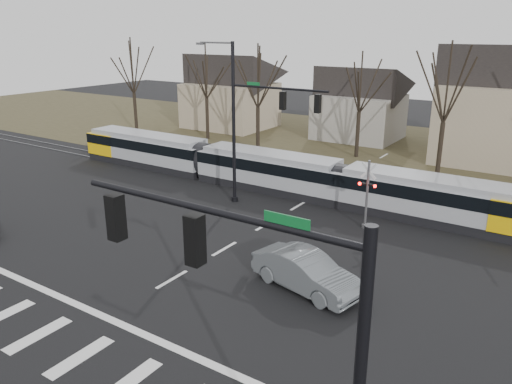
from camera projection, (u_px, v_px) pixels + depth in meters
The scene contains 15 objects.
ground at pixel (140, 298), 21.17m from camera, with size 140.00×140.00×0.00m, color black.
grass_verge at pixel (391, 152), 46.58m from camera, with size 140.00×28.00×0.01m, color #38331E.
crosswalk at pixel (58, 346), 17.99m from camera, with size 27.00×2.60×0.01m.
stop_line at pixel (106, 318), 19.74m from camera, with size 28.00×0.35×0.01m, color silver.
lane_dashes at pixel (313, 197), 33.87m from camera, with size 0.18×30.00×0.01m.
rail_pair at pixel (311, 198), 33.71m from camera, with size 90.00×1.52×0.06m.
tram at pixel (268, 169), 35.31m from camera, with size 35.46×2.63×2.69m.
sedan at pixel (306, 272), 21.68m from camera, with size 5.39×2.88×1.69m, color slate.
signal_pole_near_right at pixel (267, 343), 9.52m from camera, with size 6.72×0.44×8.00m.
signal_pole_far at pixel (255, 118), 30.59m from camera, with size 9.28×0.44×10.20m.
rail_crossing_signal at pixel (367, 197), 28.13m from camera, with size 1.08×0.36×4.00m.
tree_row at pixel (396, 108), 39.22m from camera, with size 59.20×7.20×10.00m.
house_a at pixel (230, 88), 57.24m from camera, with size 9.72×8.64×8.60m.
house_b at pixel (360, 100), 51.14m from camera, with size 8.64×7.56×7.65m.
house_c at pixel (507, 101), 41.05m from camera, with size 10.80×8.64×10.10m.
Camera 1 is at (14.43, -12.92, 10.86)m, focal length 35.00 mm.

